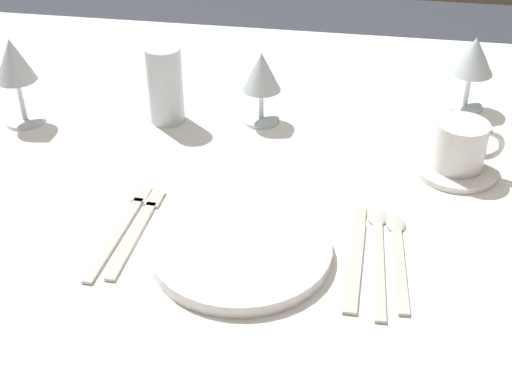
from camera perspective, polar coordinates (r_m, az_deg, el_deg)
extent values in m
cube|color=white|center=(1.14, 2.54, 1.98)|extent=(1.80, 1.10, 0.04)
cube|color=white|center=(1.68, 4.91, 8.79)|extent=(1.80, 0.01, 0.18)
cylinder|color=brown|center=(1.94, -19.96, 1.75)|extent=(0.07, 0.07, 0.70)
cylinder|color=white|center=(0.93, -1.23, -4.68)|extent=(0.24, 0.24, 0.02)
cube|color=beige|center=(0.97, -10.02, -3.80)|extent=(0.02, 0.17, 0.00)
cube|color=beige|center=(1.04, -8.23, -0.56)|extent=(0.02, 0.04, 0.00)
cube|color=beige|center=(0.98, -11.37, -3.68)|extent=(0.02, 0.19, 0.00)
cube|color=beige|center=(1.06, -9.21, -0.23)|extent=(0.02, 0.04, 0.00)
cube|color=beige|center=(0.92, 8.01, -5.88)|extent=(0.02, 0.18, 0.00)
cube|color=beige|center=(1.01, 8.42, -2.12)|extent=(0.02, 0.06, 0.00)
cube|color=beige|center=(0.92, 9.92, -6.09)|extent=(0.02, 0.20, 0.00)
ellipsoid|color=beige|center=(1.01, 9.79, -2.04)|extent=(0.03, 0.04, 0.01)
cube|color=beige|center=(0.93, 11.59, -6.12)|extent=(0.02, 0.17, 0.00)
ellipsoid|color=beige|center=(1.00, 11.26, -2.54)|extent=(0.03, 0.04, 0.01)
cylinder|color=white|center=(1.14, 15.88, 1.85)|extent=(0.13, 0.13, 0.01)
cylinder|color=white|center=(1.12, 16.22, 3.68)|extent=(0.08, 0.08, 0.07)
torus|color=white|center=(1.13, 18.25, 3.64)|extent=(0.05, 0.01, 0.05)
cylinder|color=silver|center=(1.30, -18.19, 5.56)|extent=(0.07, 0.07, 0.01)
cylinder|color=silver|center=(1.29, -18.51, 7.13)|extent=(0.01, 0.01, 0.07)
cone|color=silver|center=(1.26, -19.12, 10.13)|extent=(0.07, 0.07, 0.07)
cylinder|color=silver|center=(1.24, 0.42, 5.89)|extent=(0.06, 0.06, 0.01)
cylinder|color=silver|center=(1.23, 0.43, 7.17)|extent=(0.01, 0.01, 0.06)
cone|color=silver|center=(1.20, 0.44, 9.77)|extent=(0.07, 0.07, 0.07)
cylinder|color=silver|center=(1.34, 16.55, 6.67)|extent=(0.06, 0.06, 0.01)
cylinder|color=silver|center=(1.32, 16.79, 8.00)|extent=(0.01, 0.01, 0.06)
cone|color=silver|center=(1.30, 17.26, 10.55)|extent=(0.08, 0.08, 0.07)
cylinder|color=silver|center=(1.23, -7.38, 8.62)|extent=(0.06, 0.06, 0.13)
cylinder|color=#C68C1E|center=(1.24, -7.26, 7.18)|extent=(0.06, 0.06, 0.06)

